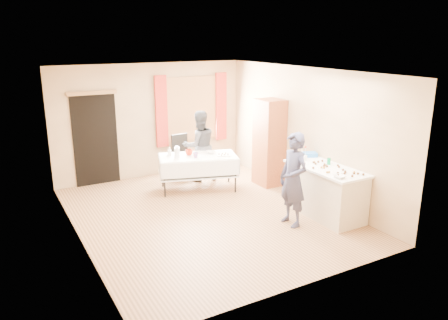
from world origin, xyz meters
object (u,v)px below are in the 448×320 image
counter (325,191)px  woman (200,146)px  party_table (198,169)px  chair (184,165)px  cabinet (269,143)px  girl (293,180)px

counter → woman: 3.15m
party_table → woman: size_ratio=1.14×
counter → chair: (-1.35, 3.27, -0.15)m
cabinet → chair: (-1.45, 1.34, -0.64)m
chair → girl: (0.57, -3.33, 0.52)m
cabinet → girl: size_ratio=1.15×
party_table → girl: (0.63, -2.41, 0.37)m
counter → cabinet: bearing=87.0°
counter → party_table: (-1.42, 2.36, -0.01)m
girl → party_table: bearing=-167.7°
cabinet → woman: 1.56m
cabinet → party_table: 1.65m
counter → woman: bearing=110.6°
chair → woman: (0.25, -0.34, 0.50)m
party_table → girl: bearing=-57.5°
counter → woman: woman is taller
counter → girl: size_ratio=0.96×
chair → cabinet: bearing=-48.6°
cabinet → chair: 2.08m
cabinet → chair: bearing=137.3°
counter → girl: 0.86m
woman → cabinet: bearing=147.6°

